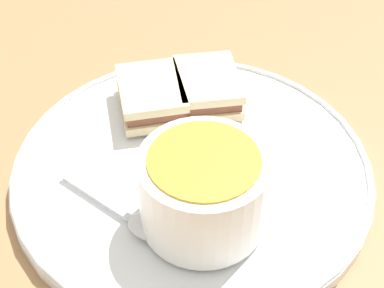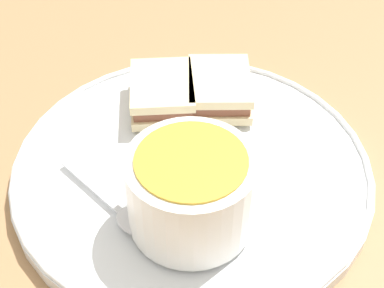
{
  "view_description": "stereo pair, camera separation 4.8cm",
  "coord_description": "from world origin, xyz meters",
  "views": [
    {
      "loc": [
        -0.33,
        0.13,
        0.37
      ],
      "look_at": [
        0.0,
        0.0,
        0.04
      ],
      "focal_mm": 50.0,
      "sensor_mm": 36.0,
      "label": 1
    },
    {
      "loc": [
        -0.34,
        0.08,
        0.37
      ],
      "look_at": [
        0.0,
        0.0,
        0.04
      ],
      "focal_mm": 50.0,
      "sensor_mm": 36.0,
      "label": 2
    }
  ],
  "objects": [
    {
      "name": "sandwich_half_near",
      "position": [
        0.08,
        -0.05,
        0.03
      ],
      "size": [
        0.09,
        0.08,
        0.03
      ],
      "rotation": [
        0.0,
        0.0,
        6.06
      ],
      "color": "beige",
      "rests_on": "plate"
    },
    {
      "name": "spoon",
      "position": [
        -0.05,
        0.07,
        0.02
      ],
      "size": [
        0.11,
        0.07,
        0.01
      ],
      "rotation": [
        0.0,
        0.0,
        9.97
      ],
      "color": "silver",
      "rests_on": "plate"
    },
    {
      "name": "plate",
      "position": [
        0.0,
        0.0,
        0.01
      ],
      "size": [
        0.33,
        0.33,
        0.02
      ],
      "color": "white",
      "rests_on": "ground_plane"
    },
    {
      "name": "sandwich_half_far",
      "position": [
        0.09,
        0.01,
        0.03
      ],
      "size": [
        0.09,
        0.08,
        0.03
      ],
      "rotation": [
        0.0,
        0.0,
        6.13
      ],
      "color": "beige",
      "rests_on": "plate"
    },
    {
      "name": "soup_bowl",
      "position": [
        -0.07,
        0.02,
        0.05
      ],
      "size": [
        0.1,
        0.1,
        0.07
      ],
      "color": "white",
      "rests_on": "plate"
    },
    {
      "name": "ground_plane",
      "position": [
        0.0,
        0.0,
        0.0
      ],
      "size": [
        2.4,
        2.4,
        0.0
      ],
      "primitive_type": "plane",
      "color": "#9E754C"
    }
  ]
}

